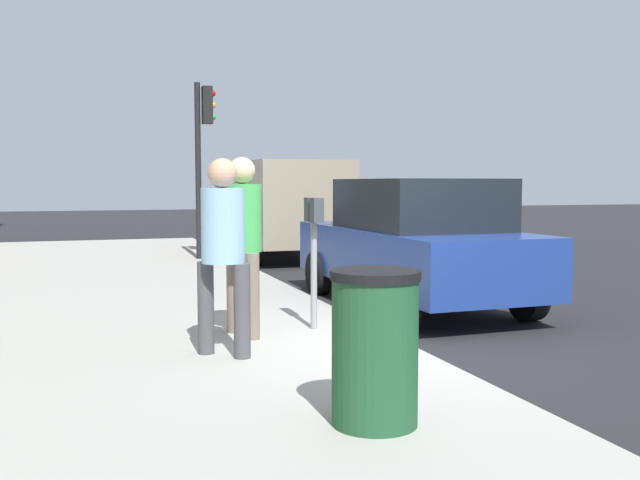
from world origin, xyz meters
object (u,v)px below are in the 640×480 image
Objects in this scene: pedestrian_bystander at (223,240)px; traffic_signal at (203,141)px; parking_meter at (314,235)px; parked_sedan_near at (415,243)px; parked_van_far at (278,203)px; trash_bin at (375,347)px; pedestrian_at_meter at (242,230)px.

pedestrian_bystander is 0.50× the size of traffic_signal.
parked_sedan_near reaches higher than parking_meter.
parked_sedan_near is 7.25m from parked_van_far.
parked_sedan_near is 4.40× the size of trash_bin.
parked_van_far is 1.44× the size of traffic_signal.
traffic_signal is at bearing 67.84° from pedestrian_at_meter.
pedestrian_at_meter is at bearing 20.46° from pedestrian_bystander.
pedestrian_bystander is at bearing 162.20° from parked_van_far.
parked_sedan_near is at bearing -28.53° from trash_bin.
pedestrian_bystander is at bearing -129.45° from pedestrian_at_meter.
parking_meter is at bearing 130.01° from parked_sedan_near.
pedestrian_bystander is 0.40× the size of parked_sedan_near.
pedestrian_bystander is 1.77× the size of trash_bin.
parked_van_far is (8.92, -2.00, 0.09)m from parking_meter.
traffic_signal reaches higher than trash_bin.
trash_bin is at bearing 151.47° from parked_sedan_near.
pedestrian_bystander is (-0.79, 0.35, -0.03)m from pedestrian_at_meter.
pedestrian_at_meter reaches higher than trash_bin.
parked_van_far reaches higher than pedestrian_at_meter.
parked_van_far reaches higher than pedestrian_bystander.
pedestrian_at_meter is 0.51× the size of traffic_signal.
parked_sedan_near is at bearing -179.99° from parked_van_far.
pedestrian_bystander is 0.34× the size of parked_van_far.
trash_bin is at bearing -101.32° from pedestrian_at_meter.
parked_van_far reaches higher than trash_bin.
parked_sedan_near is 6.44m from traffic_signal.
parking_meter is at bearing 179.57° from traffic_signal.
pedestrian_at_meter is (-0.11, 0.80, 0.07)m from parking_meter.
parking_meter is 2.63m from parked_sedan_near.
traffic_signal reaches higher than parked_van_far.
pedestrian_at_meter is 3.01m from trash_bin.
parked_sedan_near is at bearing 16.85° from pedestrian_at_meter.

